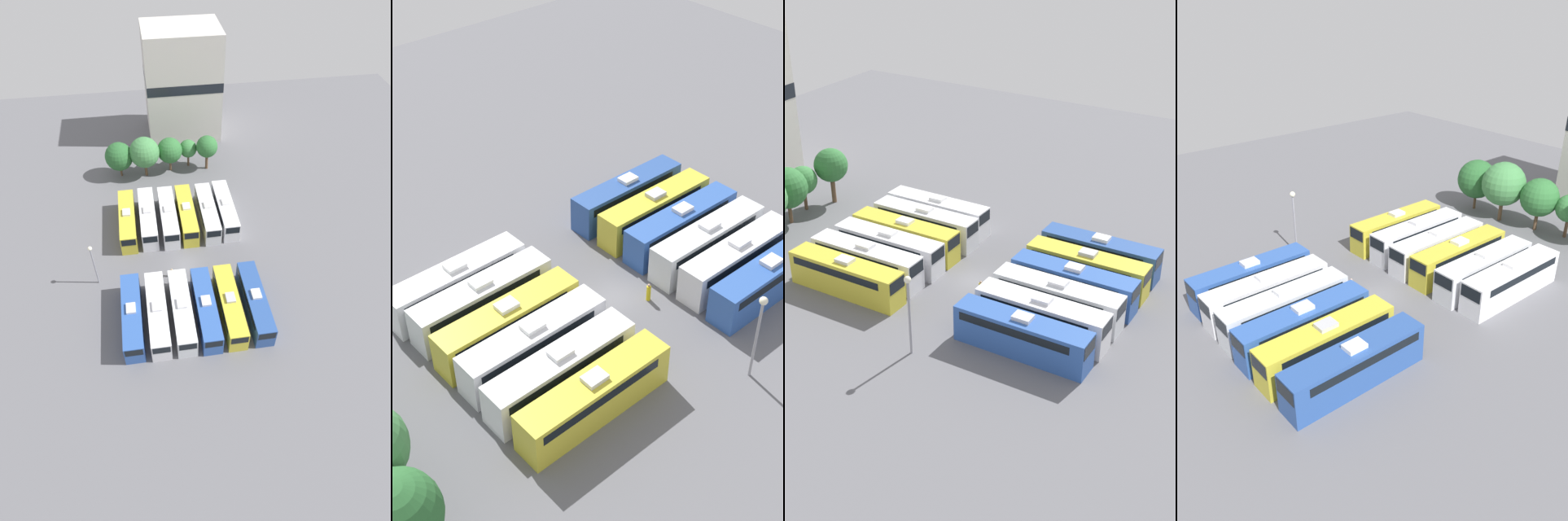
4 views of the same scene
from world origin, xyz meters
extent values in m
plane|color=slate|center=(0.00, 0.00, 0.00)|extent=(118.13, 118.13, 0.00)
cube|color=#2D56A8|center=(-8.20, -9.45, 1.69)|extent=(2.49, 11.88, 3.38)
cube|color=black|center=(-8.20, -9.16, 2.66)|extent=(2.53, 10.10, 0.74)
cube|color=black|center=(-8.20, -15.38, 2.64)|extent=(2.19, 0.08, 1.18)
cube|color=silver|center=(-8.20, -9.45, 3.55)|extent=(1.20, 1.60, 0.35)
cube|color=silver|center=(-4.90, -9.60, 1.69)|extent=(2.49, 11.88, 3.38)
cube|color=black|center=(-4.90, -9.30, 2.66)|extent=(2.53, 10.10, 0.74)
cube|color=black|center=(-4.90, -15.53, 2.64)|extent=(2.19, 0.08, 1.18)
cube|color=silver|center=(-4.90, -9.60, 3.55)|extent=(1.20, 1.60, 0.35)
cube|color=silver|center=(-1.69, -9.60, 1.69)|extent=(2.49, 11.88, 3.38)
cube|color=black|center=(-1.69, -9.31, 2.66)|extent=(2.53, 10.10, 0.74)
cube|color=black|center=(-1.69, -15.53, 2.64)|extent=(2.19, 0.08, 1.18)
cube|color=silver|center=(-1.69, -9.60, 3.55)|extent=(1.20, 1.60, 0.35)
cube|color=#2D56A8|center=(1.48, -9.73, 1.69)|extent=(2.49, 11.88, 3.38)
cube|color=black|center=(1.48, -9.43, 2.66)|extent=(2.53, 10.10, 0.74)
cube|color=black|center=(1.48, -15.66, 2.64)|extent=(2.19, 0.08, 1.18)
cube|color=silver|center=(1.48, -9.73, 3.55)|extent=(1.20, 1.60, 0.35)
cube|color=gold|center=(4.71, -9.69, 1.69)|extent=(2.49, 11.88, 3.38)
cube|color=black|center=(4.71, -9.39, 2.66)|extent=(2.53, 10.10, 0.74)
cube|color=black|center=(4.71, -15.62, 2.64)|extent=(2.19, 0.08, 1.18)
cube|color=#B2B2B7|center=(4.71, -9.69, 3.55)|extent=(1.20, 1.60, 0.35)
cube|color=#284C93|center=(8.19, -9.61, 1.69)|extent=(2.49, 11.88, 3.38)
cube|color=black|center=(8.19, -9.31, 2.66)|extent=(2.53, 10.10, 0.74)
cube|color=black|center=(8.19, -15.54, 2.64)|extent=(2.19, 0.08, 1.18)
cube|color=white|center=(8.19, -9.61, 3.55)|extent=(1.20, 1.60, 0.35)
cube|color=gold|center=(-8.08, 9.26, 1.69)|extent=(2.49, 11.88, 3.38)
cube|color=black|center=(-8.08, 9.55, 2.66)|extent=(2.53, 10.10, 0.74)
cube|color=black|center=(-8.08, 3.33, 2.64)|extent=(2.19, 0.08, 1.18)
cube|color=silver|center=(-8.08, 9.26, 3.55)|extent=(1.20, 1.60, 0.35)
cube|color=white|center=(-4.81, 9.43, 1.69)|extent=(2.49, 11.88, 3.38)
cube|color=black|center=(-4.81, 9.73, 2.66)|extent=(2.53, 10.10, 0.74)
cube|color=black|center=(-4.81, 3.50, 2.64)|extent=(2.19, 0.08, 1.18)
cube|color=silver|center=(-4.81, 9.43, 3.55)|extent=(1.20, 1.60, 0.35)
cube|color=silver|center=(-1.49, 9.22, 1.69)|extent=(2.49, 11.88, 3.38)
cube|color=black|center=(-1.49, 9.52, 2.66)|extent=(2.53, 10.10, 0.74)
cube|color=black|center=(-1.49, 3.29, 2.64)|extent=(2.19, 0.08, 1.18)
cube|color=white|center=(-1.49, 9.22, 3.55)|extent=(1.20, 1.60, 0.35)
cube|color=gold|center=(1.50, 9.29, 1.69)|extent=(2.49, 11.88, 3.38)
cube|color=black|center=(1.50, 9.59, 2.66)|extent=(2.53, 10.10, 0.74)
cube|color=black|center=(1.50, 3.37, 2.64)|extent=(2.19, 0.08, 1.18)
cube|color=white|center=(1.50, 9.29, 3.55)|extent=(1.20, 1.60, 0.35)
cube|color=silver|center=(4.96, 9.19, 1.69)|extent=(2.49, 11.88, 3.38)
cube|color=black|center=(4.96, 9.49, 2.66)|extent=(2.53, 10.10, 0.74)
cube|color=black|center=(4.96, 3.26, 2.64)|extent=(2.19, 0.08, 1.18)
cube|color=white|center=(4.96, 9.19, 3.55)|extent=(1.20, 1.60, 0.35)
cube|color=white|center=(7.97, 9.52, 1.69)|extent=(2.49, 11.88, 3.38)
cube|color=black|center=(7.97, 9.82, 2.66)|extent=(2.53, 10.10, 0.74)
cube|color=black|center=(7.97, 3.59, 2.64)|extent=(2.19, 0.08, 1.18)
cube|color=white|center=(7.97, 9.52, 3.55)|extent=(1.20, 1.60, 0.35)
cylinder|color=gold|center=(-2.21, -1.95, 0.71)|extent=(0.36, 0.36, 1.41)
sphere|color=tan|center=(-2.21, -1.95, 1.53)|extent=(0.24, 0.24, 0.24)
cylinder|color=gray|center=(-12.88, -1.51, 3.46)|extent=(0.20, 0.20, 6.92)
sphere|color=#EAE5C6|center=(-12.88, -1.51, 7.10)|extent=(0.60, 0.60, 0.60)
cylinder|color=brown|center=(0.51, 24.62, 1.31)|extent=(0.43, 0.43, 2.62)
sphere|color=#2D6B33|center=(0.51, 24.62, 4.24)|extent=(4.64, 4.64, 4.64)
cylinder|color=brown|center=(4.06, 25.60, 1.27)|extent=(0.40, 0.40, 2.53)
sphere|color=#387A3D|center=(4.06, 25.60, 3.69)|extent=(3.30, 3.30, 3.30)
cylinder|color=brown|center=(7.38, 24.14, 1.66)|extent=(0.54, 0.54, 3.31)
sphere|color=#2D6B33|center=(7.38, 24.14, 4.71)|extent=(3.98, 3.98, 3.98)
camera|label=1|loc=(-4.60, -40.56, 45.92)|focal=28.00mm
camera|label=2|loc=(-32.12, 31.27, 38.83)|focal=50.00mm
camera|label=3|loc=(-52.34, -31.49, 36.19)|focal=50.00mm
camera|label=4|loc=(31.71, -27.43, 26.61)|focal=35.00mm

